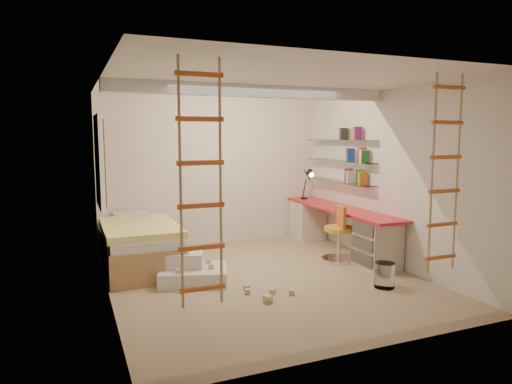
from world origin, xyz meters
name	(u,v)px	position (x,y,z in m)	size (l,w,h in m)	color
floor	(264,279)	(0.00, 0.00, 0.00)	(4.50, 4.50, 0.00)	#968361
ceiling_beam	(256,91)	(0.00, 0.30, 2.52)	(4.00, 0.18, 0.16)	white
window_frame	(99,162)	(-1.97, 1.50, 1.55)	(0.06, 1.15, 1.35)	white
window_blind	(102,162)	(-1.93, 1.50, 1.55)	(0.02, 1.00, 1.20)	#4C2D1E
rope_ladder_left	(201,184)	(-1.35, -1.75, 1.52)	(0.41, 0.04, 2.13)	#DC5125
rope_ladder_right	(445,174)	(1.35, -1.75, 1.52)	(0.41, 0.04, 2.13)	#C75B21
waste_bin	(385,275)	(1.28, -0.91, 0.16)	(0.26, 0.26, 0.32)	white
desk	(339,228)	(1.72, 0.86, 0.40)	(0.56, 2.80, 0.75)	red
shelves	(339,161)	(1.87, 1.13, 1.50)	(0.25, 1.80, 0.71)	white
bed	(139,245)	(-1.48, 1.23, 0.33)	(1.02, 2.00, 0.69)	#AD7F51
task_lamp	(309,179)	(1.67, 1.82, 1.14)	(0.14, 0.36, 0.57)	black
swivel_chair	(339,241)	(1.40, 0.35, 0.32)	(0.64, 0.64, 0.87)	gold
play_platform	(190,270)	(-0.95, 0.28, 0.15)	(1.03, 0.91, 0.39)	silver
toy_blocks	(223,269)	(-0.63, -0.11, 0.23)	(1.28, 1.29, 0.66)	#CCB284
books	(339,154)	(1.87, 1.13, 1.62)	(0.14, 0.52, 0.92)	orange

